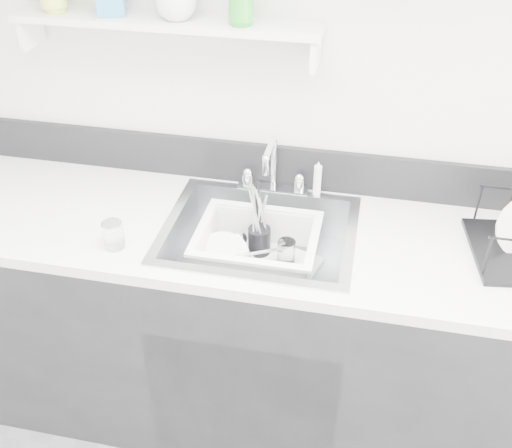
# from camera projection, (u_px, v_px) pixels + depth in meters

# --- Properties ---
(room_shell) EXTENTS (3.50, 3.00, 2.60)m
(room_shell) POSITION_uv_depth(u_px,v_px,m) (154.00, 129.00, 0.91)
(room_shell) COLOR silver
(room_shell) RESTS_ON ground
(counter_run) EXTENTS (3.20, 0.62, 0.92)m
(counter_run) POSITION_uv_depth(u_px,v_px,m) (259.00, 328.00, 2.26)
(counter_run) COLOR black
(counter_run) RESTS_ON ground
(backsplash) EXTENTS (3.20, 0.02, 0.16)m
(backsplash) POSITION_uv_depth(u_px,v_px,m) (276.00, 166.00, 2.19)
(backsplash) COLOR black
(backsplash) RESTS_ON counter_run
(sink) EXTENTS (0.64, 0.52, 0.20)m
(sink) POSITION_uv_depth(u_px,v_px,m) (259.00, 251.00, 2.05)
(sink) COLOR silver
(sink) RESTS_ON counter_run
(faucet) EXTENTS (0.26, 0.18, 0.23)m
(faucet) POSITION_uv_depth(u_px,v_px,m) (273.00, 177.00, 2.16)
(faucet) COLOR silver
(faucet) RESTS_ON counter_run
(side_sprayer) EXTENTS (0.03, 0.03, 0.14)m
(side_sprayer) POSITION_uv_depth(u_px,v_px,m) (318.00, 179.00, 2.13)
(side_sprayer) COLOR white
(side_sprayer) RESTS_ON counter_run
(wall_shelf) EXTENTS (1.00, 0.16, 0.12)m
(wall_shelf) POSITION_uv_depth(u_px,v_px,m) (166.00, 24.00, 1.89)
(wall_shelf) COLOR silver
(wall_shelf) RESTS_ON room_shell
(wash_tub) EXTENTS (0.49, 0.44, 0.16)m
(wash_tub) POSITION_uv_depth(u_px,v_px,m) (257.00, 251.00, 2.05)
(wash_tub) COLOR white
(wash_tub) RESTS_ON sink
(plate_stack) EXTENTS (0.25, 0.24, 0.10)m
(plate_stack) POSITION_uv_depth(u_px,v_px,m) (223.00, 264.00, 2.05)
(plate_stack) COLOR white
(plate_stack) RESTS_ON wash_tub
(utensil_cup) EXTENTS (0.08, 0.08, 0.27)m
(utensil_cup) POSITION_uv_depth(u_px,v_px,m) (259.00, 238.00, 2.12)
(utensil_cup) COLOR black
(utensil_cup) RESTS_ON wash_tub
(ladle) EXTENTS (0.25, 0.27, 0.08)m
(ladle) POSITION_uv_depth(u_px,v_px,m) (247.00, 253.00, 2.08)
(ladle) COLOR silver
(ladle) RESTS_ON wash_tub
(tumbler_in_tub) EXTENTS (0.08, 0.08, 0.09)m
(tumbler_in_tub) POSITION_uv_depth(u_px,v_px,m) (286.00, 252.00, 2.07)
(tumbler_in_tub) COLOR white
(tumbler_in_tub) RESTS_ON wash_tub
(tumbler_counter) EXTENTS (0.09, 0.09, 0.09)m
(tumbler_counter) POSITION_uv_depth(u_px,v_px,m) (113.00, 235.00, 1.90)
(tumbler_counter) COLOR white
(tumbler_counter) RESTS_ON counter_run
(bowl_small) EXTENTS (0.14, 0.14, 0.04)m
(bowl_small) POSITION_uv_depth(u_px,v_px,m) (282.00, 282.00, 1.99)
(bowl_small) COLOR white
(bowl_small) RESTS_ON wash_tub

